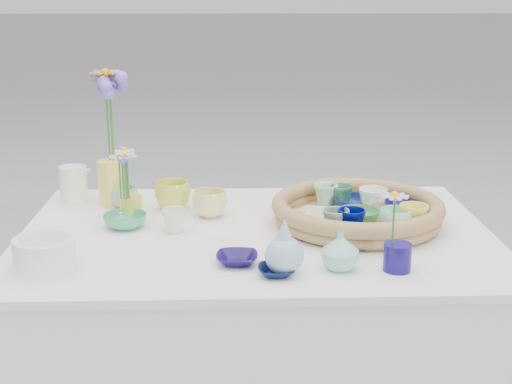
{
  "coord_description": "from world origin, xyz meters",
  "views": [
    {
      "loc": [
        -0.06,
        -1.81,
        1.39
      ],
      "look_at": [
        0.0,
        0.02,
        0.87
      ],
      "focal_mm": 50.0,
      "sensor_mm": 36.0,
      "label": 1
    }
  ],
  "objects": [
    {
      "name": "fluted_bowl",
      "position": [
        -0.5,
        -0.25,
        0.8
      ],
      "size": [
        0.19,
        0.19,
        0.08
      ],
      "primitive_type": null,
      "rotation": [
        0.0,
        0.0,
        -0.36
      ],
      "color": "white",
      "rests_on": "display_table"
    },
    {
      "name": "loose_ceramic_6",
      "position": [
        0.04,
        -0.3,
        0.78
      ],
      "size": [
        0.09,
        0.09,
        0.02
      ],
      "primitive_type": "imported",
      "rotation": [
        0.0,
        0.0,
        0.04
      ],
      "color": "#071036",
      "rests_on": "display_table"
    },
    {
      "name": "loose_ceramic_1",
      "position": [
        -0.13,
        0.14,
        0.8
      ],
      "size": [
        0.12,
        0.12,
        0.08
      ],
      "primitive_type": "imported",
      "rotation": [
        0.0,
        0.0,
        -0.34
      ],
      "color": "#ECDD88",
      "rests_on": "display_table"
    },
    {
      "name": "loose_ceramic_5",
      "position": [
        -0.38,
        0.23,
        0.8
      ],
      "size": [
        0.09,
        0.09,
        0.06
      ],
      "primitive_type": "imported",
      "rotation": [
        0.0,
        0.0,
        -0.11
      ],
      "color": "#8EB6B2",
      "rests_on": "display_table"
    },
    {
      "name": "loose_ceramic_0",
      "position": [
        -0.24,
        0.21,
        0.81
      ],
      "size": [
        0.11,
        0.11,
        0.08
      ],
      "primitive_type": "imported",
      "rotation": [
        0.0,
        0.0,
        0.08
      ],
      "color": "#D5D73F",
      "rests_on": "display_table"
    },
    {
      "name": "bud_vase_cobalt",
      "position": [
        0.32,
        -0.28,
        0.8
      ],
      "size": [
        0.08,
        0.08,
        0.07
      ],
      "primitive_type": "cylinder",
      "rotation": [
        0.0,
        0.0,
        -0.32
      ],
      "color": "#140B59",
      "rests_on": "display_table"
    },
    {
      "name": "tray_ceramic_11",
      "position": [
        0.36,
        -0.08,
        0.82
      ],
      "size": [
        0.1,
        0.1,
        0.07
      ],
      "primitive_type": "imported",
      "rotation": [
        0.0,
        0.0,
        -0.14
      ],
      "color": "#95EECD",
      "rests_on": "wicker_tray"
    },
    {
      "name": "tray_ceramic_2",
      "position": [
        0.41,
        -0.06,
        0.82
      ],
      "size": [
        0.09,
        0.09,
        0.07
      ],
      "primitive_type": "imported",
      "rotation": [
        0.0,
        0.0,
        -0.16
      ],
      "color": "#F7E753",
      "rests_on": "wicker_tray"
    },
    {
      "name": "tray_ceramic_8",
      "position": [
        0.39,
        0.23,
        0.79
      ],
      "size": [
        0.11,
        0.11,
        0.02
      ],
      "primitive_type": "imported",
      "rotation": [
        0.0,
        0.0,
        0.34
      ],
      "color": "#90C3F8",
      "rests_on": "wicker_tray"
    },
    {
      "name": "daisy_cup",
      "position": [
        -0.35,
        0.13,
        0.8
      ],
      "size": [
        0.08,
        0.08,
        0.07
      ],
      "primitive_type": "cylinder",
      "rotation": [
        0.0,
        0.0,
        -0.37
      ],
      "color": "gold",
      "rests_on": "display_table"
    },
    {
      "name": "loose_ceramic_4",
      "position": [
        -0.05,
        -0.23,
        0.78
      ],
      "size": [
        0.1,
        0.1,
        0.02
      ],
      "primitive_type": "imported",
      "rotation": [
        0.0,
        0.0,
        -0.04
      ],
      "color": "#110942",
      "rests_on": "display_table"
    },
    {
      "name": "tray_ceramic_9",
      "position": [
        0.24,
        -0.08,
        0.82
      ],
      "size": [
        0.09,
        0.09,
        0.07
      ],
      "primitive_type": "imported",
      "rotation": [
        0.0,
        0.0,
        0.38
      ],
      "color": "#000757",
      "rests_on": "wicker_tray"
    },
    {
      "name": "gerbera",
      "position": [
        -0.43,
        0.27,
        1.03
      ],
      "size": [
        0.11,
        0.11,
        0.28
      ],
      "primitive_type": null,
      "rotation": [
        0.0,
        0.0,
        0.08
      ],
      "color": "#D58000",
      "rests_on": "tall_vase_yellow"
    },
    {
      "name": "bud_vase_paleblue",
      "position": [
        0.05,
        -0.3,
        0.83
      ],
      "size": [
        0.11,
        0.11,
        0.14
      ],
      "primitive_type": null,
      "rotation": [
        0.0,
        0.0,
        -0.3
      ],
      "color": "#96B2C8",
      "rests_on": "display_table"
    },
    {
      "name": "tray_ceramic_3",
      "position": [
        0.28,
        0.02,
        0.8
      ],
      "size": [
        0.12,
        0.12,
        0.03
      ],
      "primitive_type": "imported",
      "rotation": [
        0.0,
        0.0,
        0.11
      ],
      "color": "#489255",
      "rests_on": "wicker_tray"
    },
    {
      "name": "tray_ceramic_4",
      "position": [
        0.2,
        -0.07,
        0.82
      ],
      "size": [
        0.08,
        0.08,
        0.06
      ],
      "primitive_type": "imported",
      "rotation": [
        0.0,
        0.0,
        -0.12
      ],
      "color": "gray",
      "rests_on": "wicker_tray"
    },
    {
      "name": "tray_ceramic_6",
      "position": [
        0.21,
        0.17,
        0.82
      ],
      "size": [
        0.09,
        0.09,
        0.07
      ],
      "primitive_type": "imported",
      "rotation": [
        0.0,
        0.0,
        0.33
      ],
      "color": "#B2F0D7",
      "rests_on": "wicker_tray"
    },
    {
      "name": "tall_vase_yellow",
      "position": [
        -0.43,
        0.26,
        0.83
      ],
      "size": [
        0.08,
        0.08,
        0.14
      ],
      "primitive_type": "cylinder",
      "rotation": [
        0.0,
        0.0,
        -0.15
      ],
      "color": "#FFE05A",
      "rests_on": "display_table"
    },
    {
      "name": "loose_ceramic_2",
      "position": [
        -0.36,
        0.05,
        0.78
      ],
      "size": [
        0.15,
        0.15,
        0.04
      ],
      "primitive_type": "imported",
      "rotation": [
        0.0,
        0.0,
        0.37
      ],
      "color": "#41A16E",
      "rests_on": "display_table"
    },
    {
      "name": "tray_ceramic_5",
      "position": [
        0.17,
        0.03,
        0.8
      ],
      "size": [
        0.14,
        0.14,
        0.03
      ],
      "primitive_type": "imported",
      "rotation": [
        0.0,
        0.0,
        -0.36
      ],
      "color": "#8DCDB8",
      "rests_on": "wicker_tray"
    },
    {
      "name": "tray_ceramic_10",
      "position": [
        0.13,
        0.03,
        0.79
      ],
      "size": [
        0.11,
        0.11,
        0.02
      ],
      "primitive_type": "imported",
      "rotation": [
        0.0,
        0.0,
        0.33
      ],
      "color": "#FABC69",
      "rests_on": "wicker_tray"
    },
    {
      "name": "daisy_posy",
      "position": [
        -0.36,
        0.12,
        0.91
      ],
      "size": [
        0.11,
        0.11,
        0.16
      ],
      "primitive_type": null,
      "rotation": [
        0.0,
        0.0,
        -0.35
      ],
      "color": "white",
      "rests_on": "daisy_cup"
    },
    {
      "name": "tray_ceramic_12",
      "position": [
        0.25,
        0.16,
        0.82
      ],
      "size": [
        0.08,
        0.08,
        0.06
      ],
      "primitive_type": "imported",
      "rotation": [
        0.0,
        0.0,
        -0.23
      ],
      "color": "#337A4F",
      "rests_on": "wicker_tray"
    },
    {
      "name": "hydrangea",
      "position": [
        -0.42,
        0.27,
        1.01
      ],
      "size": [
        0.12,
        0.12,
        0.31
      ],
      "primitive_type": null,
      "rotation": [
        0.0,
        0.0,
        0.38
      ],
      "color": "#7448BF",
      "rests_on": "tall_vase_yellow"
    },
    {
      "name": "tray_ceramic_7",
      "position": [
        0.33,
        0.09,
        0.82
      ],
      "size": [
        0.11,
        0.11,
        0.07
      ],
      "primitive_type": "imported",
      "rotation": [
        0.0,
        0.0,
        0.43
      ],
      "color": "white",
      "rests_on": "wicker_tray"
    },
    {
      "name": "bud_vase_seafoam",
      "position": [
        0.19,
        -0.27,
        0.81
      ],
      "size": [
        0.12,
        0.12,
        0.09
      ],
      "primitive_type": "imported",
      "rotation": [
        0.0,
        0.0,
        0.37
      ],
      "color": "#85D0B5",
      "rests_on": "display_table"
    },
    {
      "name": "single_daisy",
      "position": [
        0.3,
        -0.28,
        0.89
      ],
      "size": [
        0.08,
        0.08,
        0.13
      ],
      "primitive_type": null,
      "rotation": [
        0.0,
        0.0,
        -0.06
      ],
      "color": "white",
      "rests_on": "bud_vase_cobalt"
    },
    {
      "name": "white_pitcher",
      "position": [
        -0.55,
        0.3,
        0.82
      ],
      "size": [
        0.12,
        0.09,
        0.11
      ],
      "primitive_type": null,
      "rotation": [
        0.0,
        0.0,
        0.09
      ],
      "color": "white",
      "rests_on": "display_table"
    },
    {
      "name": "tray_ceramic_0",
      "position": [
        0.28,
        0.14,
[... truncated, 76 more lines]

